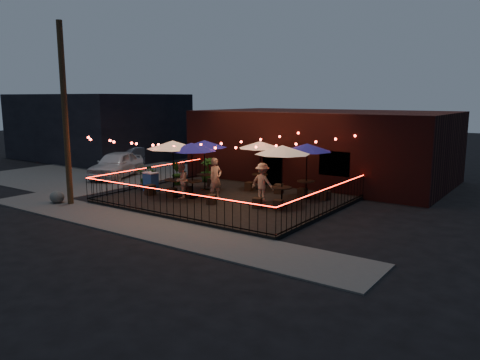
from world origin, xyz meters
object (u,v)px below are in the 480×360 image
Objects in this scene: cafe_table_1 at (204,145)px; cooler at (151,182)px; cafe_table_4 at (282,151)px; utility_pole at (65,115)px; cafe_table_2 at (192,148)px; cafe_table_5 at (307,148)px; cafe_table_0 at (173,146)px; cafe_table_3 at (260,145)px; boulder at (57,197)px.

cooler is at bearing -135.73° from cafe_table_1.
cafe_table_4 is 7.27m from cooler.
cafe_table_2 is (3.99, 3.77, -1.50)m from utility_pole.
cafe_table_1 is at bearing 60.24° from utility_pole.
cafe_table_5 is (4.33, 3.06, -0.03)m from cafe_table_2.
utility_pole reaches higher than cafe_table_0.
cafe_table_5 is at bearing 32.81° from cafe_table_0.
utility_pole is 10.87m from cafe_table_5.
utility_pole reaches higher than cooler.
cafe_table_3 is (2.18, 1.78, -0.06)m from cafe_table_1.
cafe_table_1 is 3.12× the size of boulder.
cafe_table_5 reaches higher than cafe_table_3.
cafe_table_0 reaches higher than cafe_table_5.
cafe_table_5 reaches higher than cooler.
cafe_table_0 is 0.95× the size of cafe_table_3.
cafe_table_4 is 2.10m from cafe_table_5.
cafe_table_0 is at bearing 44.75° from boulder.
cafe_table_5 is at bearing 87.41° from cafe_table_4.
cafe_table_0 is 4.56m from cafe_table_3.
cafe_table_5 is (8.31, 6.83, -1.53)m from utility_pole.
boulder is (-8.96, -7.08, -2.16)m from cafe_table_5.
cafe_table_3 is (2.30, 3.94, -0.19)m from cafe_table_0.
cafe_table_2 is 3.89m from cafe_table_3.
cafe_table_0 reaches higher than cafe_table_2.
cafe_table_4 is at bearing -9.97° from cafe_table_1.
cooler is at bearing 71.09° from utility_pole.
utility_pole is 5.69m from cafe_table_2.
cafe_table_1 is 2.81m from cafe_table_3.
cafe_table_5 reaches higher than boulder.
cafe_table_0 reaches higher than cafe_table_4.
utility_pole is at bearing 20.60° from boulder.
cafe_table_1 is at bearing -166.64° from cafe_table_5.
utility_pole reaches higher than boulder.
cafe_table_2 is 1.15× the size of cafe_table_4.
cafe_table_0 is at bearing -166.03° from cafe_table_4.
utility_pole reaches higher than cafe_table_1.
utility_pole is at bearing -119.76° from cafe_table_1.
cafe_table_2 is (0.77, -1.85, 0.06)m from cafe_table_1.
cafe_table_0 is 0.88× the size of cafe_table_2.
cafe_table_2 is at bearing -167.15° from cafe_table_4.
cafe_table_3 is 3.89m from cafe_table_4.
cafe_table_1 is (3.21, 5.62, -1.56)m from utility_pole.
cafe_table_4 is 10.42m from boulder.
cafe_table_1 is 2.00m from cafe_table_2.
cafe_table_0 is 0.95m from cafe_table_2.
cafe_table_2 is 3.15× the size of cooler.
cafe_table_0 is at bearing -0.72° from cooler.
cafe_table_5 is at bearing 35.24° from cafe_table_2.
cafe_table_2 is 1.19× the size of cafe_table_5.
cooler is at bearing 64.13° from boulder.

